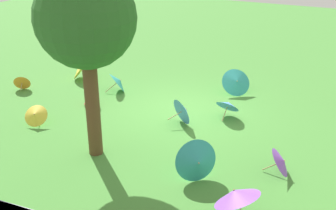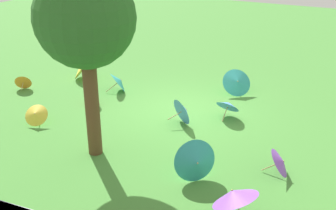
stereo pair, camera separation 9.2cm
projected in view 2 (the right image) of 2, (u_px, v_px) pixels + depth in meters
The scene contains 13 objects.
ground at pixel (179, 112), 12.45m from camera, with size 40.00×40.00×0.00m, color #478C38.
shade_tree at pixel (85, 20), 8.89m from camera, with size 2.24×2.24×4.46m.
parasol_purple_0 at pixel (234, 195), 7.59m from camera, with size 1.09×1.10×0.89m.
parasol_teal_0 at pixel (237, 82), 13.54m from camera, with size 1.18×1.14×0.85m.
parasol_purple_1 at pixel (281, 162), 9.18m from camera, with size 0.72×0.78×0.64m.
parasol_blue_0 at pixel (228, 105), 11.91m from camera, with size 0.75×0.69×0.68m.
parasol_teal_1 at pixel (119, 81), 13.81m from camera, with size 0.96×0.95×0.73m.
parasol_orange_0 at pixel (23, 82), 14.04m from camera, with size 0.63×0.59×0.55m.
parasol_teal_2 at pixel (196, 162), 8.88m from camera, with size 0.93×0.94×0.97m.
parasol_blue_1 at pixel (184, 111), 11.55m from camera, with size 0.86×0.81×0.79m.
parasol_yellow_1 at pixel (81, 67), 14.91m from camera, with size 1.04×1.12×0.87m.
parasol_red_1 at pixel (89, 96), 12.83m from camera, with size 0.68×0.74×0.55m.
parasol_yellow_2 at pixel (36, 114), 11.50m from camera, with size 0.81×0.75×0.60m.
Camera 2 is at (-4.85, 10.24, 5.17)m, focal length 44.01 mm.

